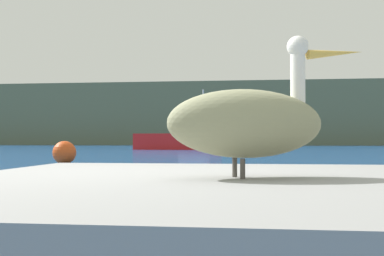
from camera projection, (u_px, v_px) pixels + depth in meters
The scene contains 6 objects.
ground_plane at pixel (92, 249), 3.49m from camera, with size 260.00×260.00×0.00m, color #194C93.
hillside_backdrop at pixel (241, 116), 70.39m from camera, with size 140.00×16.12×8.64m, color #5B664C.
pier_dock at pixel (246, 228), 2.77m from camera, with size 3.62×3.17×0.59m, color gray.
pelican at pixel (249, 121), 2.79m from camera, with size 1.26×0.71×0.86m.
fishing_boat_red at pixel (182, 137), 37.30m from camera, with size 6.89×2.53×4.73m.
mooring_buoy at pixel (64, 153), 15.29m from camera, with size 0.76×0.76×0.76m, color #E54C19.
Camera 1 is at (1.16, -3.40, 0.81)m, focal length 44.13 mm.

